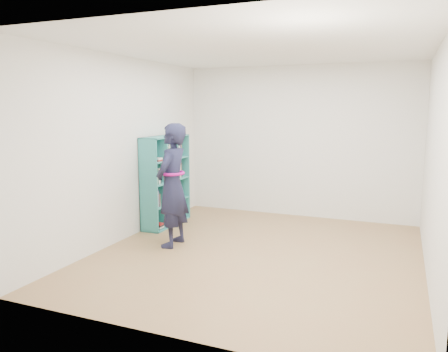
% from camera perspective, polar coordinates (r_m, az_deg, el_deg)
% --- Properties ---
extents(floor, '(4.50, 4.50, 0.00)m').
position_cam_1_polar(floor, '(5.78, 4.39, -10.16)').
color(floor, '#986D45').
rests_on(floor, ground).
extents(ceiling, '(4.50, 4.50, 0.00)m').
position_cam_1_polar(ceiling, '(5.51, 4.72, 16.32)').
color(ceiling, white).
rests_on(ceiling, wall_back).
extents(wall_left, '(0.02, 4.50, 2.60)m').
position_cam_1_polar(wall_left, '(6.39, -12.83, 3.42)').
color(wall_left, silver).
rests_on(wall_left, floor).
extents(wall_right, '(0.02, 4.50, 2.60)m').
position_cam_1_polar(wall_right, '(5.25, 25.82, 1.60)').
color(wall_right, silver).
rests_on(wall_right, floor).
extents(wall_back, '(4.00, 0.02, 2.60)m').
position_cam_1_polar(wall_back, '(7.66, 9.69, 4.40)').
color(wall_back, silver).
rests_on(wall_back, floor).
extents(wall_front, '(4.00, 0.02, 2.60)m').
position_cam_1_polar(wall_front, '(3.44, -6.91, -0.99)').
color(wall_front, silver).
rests_on(wall_front, floor).
extents(bookshelf, '(0.32, 1.08, 1.44)m').
position_cam_1_polar(bookshelf, '(7.10, -7.80, -0.73)').
color(bookshelf, teal).
rests_on(bookshelf, floor).
extents(person, '(0.44, 0.63, 1.68)m').
position_cam_1_polar(person, '(5.97, -6.78, -1.21)').
color(person, black).
rests_on(person, floor).
extents(smartphone, '(0.02, 0.09, 0.13)m').
position_cam_1_polar(smartphone, '(6.08, -7.74, 0.01)').
color(smartphone, silver).
rests_on(smartphone, person).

